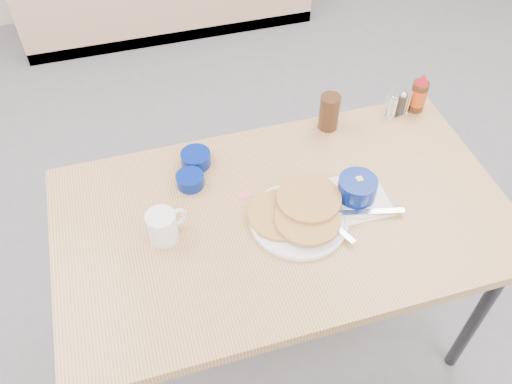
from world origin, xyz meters
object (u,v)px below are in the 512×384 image
object	(u,v)px
dining_table	(283,226)
grits_setting	(357,191)
coffee_mug	(163,226)
creamer_bowl	(196,159)
butter_bowl	(190,180)
pancake_plate	(299,215)
amber_tumbler	(329,112)
condiment_caddy	(397,105)
syrup_bottle	(419,94)

from	to	relation	value
dining_table	grits_setting	bearing A→B (deg)	-0.83
coffee_mug	creamer_bowl	bearing A→B (deg)	60.88
butter_bowl	pancake_plate	bearing A→B (deg)	-39.43
creamer_bowl	amber_tumbler	bearing A→B (deg)	5.71
coffee_mug	butter_bowl	bearing A→B (deg)	58.16
pancake_plate	condiment_caddy	distance (m)	0.63
pancake_plate	butter_bowl	bearing A→B (deg)	140.57
condiment_caddy	syrup_bottle	world-z (taller)	syrup_bottle
creamer_bowl	butter_bowl	bearing A→B (deg)	-112.98
syrup_bottle	butter_bowl	bearing A→B (deg)	-171.02
grits_setting	amber_tumbler	bearing A→B (deg)	83.34
grits_setting	syrup_bottle	world-z (taller)	syrup_bottle
dining_table	butter_bowl	bearing A→B (deg)	141.14
pancake_plate	condiment_caddy	world-z (taller)	condiment_caddy
dining_table	butter_bowl	world-z (taller)	butter_bowl
coffee_mug	syrup_bottle	world-z (taller)	syrup_bottle
condiment_caddy	creamer_bowl	bearing A→B (deg)	174.73
amber_tumbler	condiment_caddy	size ratio (longest dim) A/B	1.29
butter_bowl	syrup_bottle	size ratio (longest dim) A/B	0.58
grits_setting	syrup_bottle	xyz separation A→B (m)	(0.39, 0.34, 0.03)
amber_tumbler	pancake_plate	bearing A→B (deg)	-122.67
pancake_plate	butter_bowl	world-z (taller)	pancake_plate
dining_table	syrup_bottle	size ratio (longest dim) A/B	8.90
dining_table	butter_bowl	xyz separation A→B (m)	(-0.25, 0.20, 0.08)
creamer_bowl	dining_table	bearing A→B (deg)	-53.78
dining_table	coffee_mug	bearing A→B (deg)	177.29
amber_tumbler	butter_bowl	bearing A→B (deg)	-165.34
dining_table	creamer_bowl	distance (m)	0.37
condiment_caddy	syrup_bottle	bearing A→B (deg)	-8.97
grits_setting	syrup_bottle	size ratio (longest dim) A/B	1.40
pancake_plate	syrup_bottle	size ratio (longest dim) A/B	1.90
dining_table	condiment_caddy	distance (m)	0.65
butter_bowl	syrup_bottle	xyz separation A→B (m)	(0.87, 0.14, 0.05)
coffee_mug	amber_tumbler	distance (m)	0.72
coffee_mug	butter_bowl	world-z (taller)	coffee_mug
coffee_mug	creamer_bowl	distance (m)	0.31
butter_bowl	condiment_caddy	world-z (taller)	condiment_caddy
creamer_bowl	butter_bowl	size ratio (longest dim) A/B	1.10
coffee_mug	creamer_bowl	world-z (taller)	coffee_mug
syrup_bottle	dining_table	bearing A→B (deg)	-151.31
syrup_bottle	condiment_caddy	bearing A→B (deg)	180.00
amber_tumbler	condiment_caddy	distance (m)	0.27
pancake_plate	creamer_bowl	world-z (taller)	pancake_plate
amber_tumbler	syrup_bottle	distance (m)	0.35
coffee_mug	grits_setting	world-z (taller)	coffee_mug
syrup_bottle	amber_tumbler	bearing A→B (deg)	180.00
grits_setting	pancake_plate	bearing A→B (deg)	-171.32
pancake_plate	dining_table	bearing A→B (deg)	136.88
pancake_plate	coffee_mug	size ratio (longest dim) A/B	2.39
creamer_bowl	butter_bowl	xyz separation A→B (m)	(-0.04, -0.09, -0.00)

